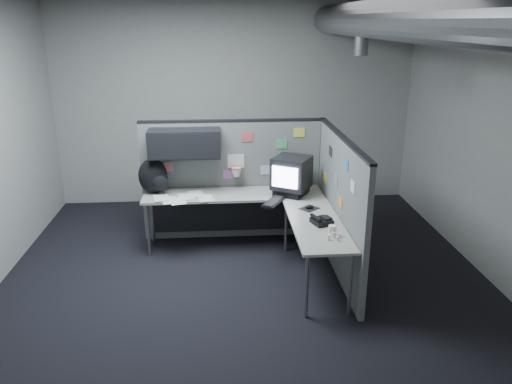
{
  "coord_description": "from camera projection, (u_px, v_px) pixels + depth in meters",
  "views": [
    {
      "loc": [
        -0.27,
        -5.08,
        2.84
      ],
      "look_at": [
        0.14,
        0.35,
        0.96
      ],
      "focal_mm": 35.0,
      "sensor_mm": 36.0,
      "label": 1
    }
  ],
  "objects": [
    {
      "name": "room",
      "position": [
        299.0,
        97.0,
        5.09
      ],
      "size": [
        5.62,
        5.62,
        3.22
      ],
      "color": "black",
      "rests_on": "ground"
    },
    {
      "name": "cup",
      "position": [
        332.0,
        231.0,
        5.13
      ],
      "size": [
        0.09,
        0.09,
        0.12
      ],
      "primitive_type": "cylinder",
      "rotation": [
        0.0,
        0.0,
        -0.08
      ],
      "color": "silver",
      "rests_on": "desk"
    },
    {
      "name": "phone",
      "position": [
        321.0,
        221.0,
        5.44
      ],
      "size": [
        0.25,
        0.26,
        0.1
      ],
      "rotation": [
        0.0,
        0.0,
        0.17
      ],
      "color": "black",
      "rests_on": "desk"
    },
    {
      "name": "partition_right",
      "position": [
        339.0,
        205.0,
        5.75
      ],
      "size": [
        0.07,
        2.23,
        1.63
      ],
      "color": "slate",
      "rests_on": "ground"
    },
    {
      "name": "bottles",
      "position": [
        332.0,
        235.0,
        5.08
      ],
      "size": [
        0.12,
        0.15,
        0.08
      ],
      "rotation": [
        0.0,
        0.0,
        -0.07
      ],
      "color": "silver",
      "rests_on": "desk"
    },
    {
      "name": "monitor",
      "position": [
        291.0,
        175.0,
        6.32
      ],
      "size": [
        0.58,
        0.58,
        0.49
      ],
      "rotation": [
        0.0,
        0.0,
        0.26
      ],
      "color": "black",
      "rests_on": "desk"
    },
    {
      "name": "partition_back",
      "position": [
        221.0,
        168.0,
        6.55
      ],
      "size": [
        2.44,
        0.42,
        1.63
      ],
      "color": "slate",
      "rests_on": "ground"
    },
    {
      "name": "papers",
      "position": [
        183.0,
        198.0,
        6.22
      ],
      "size": [
        0.79,
        0.56,
        0.02
      ],
      "rotation": [
        0.0,
        0.0,
        0.23
      ],
      "color": "white",
      "rests_on": "desk"
    },
    {
      "name": "keyboard",
      "position": [
        273.0,
        202.0,
        6.06
      ],
      "size": [
        0.34,
        0.45,
        0.04
      ],
      "rotation": [
        0.0,
        0.0,
        0.29
      ],
      "color": "black",
      "rests_on": "desk"
    },
    {
      "name": "desk",
      "position": [
        254.0,
        209.0,
        6.2
      ],
      "size": [
        2.31,
        2.11,
        0.73
      ],
      "color": "#9D9A8E",
      "rests_on": "ground"
    },
    {
      "name": "mouse",
      "position": [
        309.0,
        207.0,
        5.89
      ],
      "size": [
        0.27,
        0.26,
        0.05
      ],
      "rotation": [
        0.0,
        0.0,
        -0.11
      ],
      "color": "black",
      "rests_on": "desk"
    },
    {
      "name": "backpack",
      "position": [
        154.0,
        177.0,
        6.35
      ],
      "size": [
        0.44,
        0.4,
        0.45
      ],
      "rotation": [
        0.0,
        0.0,
        0.35
      ],
      "color": "black",
      "rests_on": "desk"
    }
  ]
}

